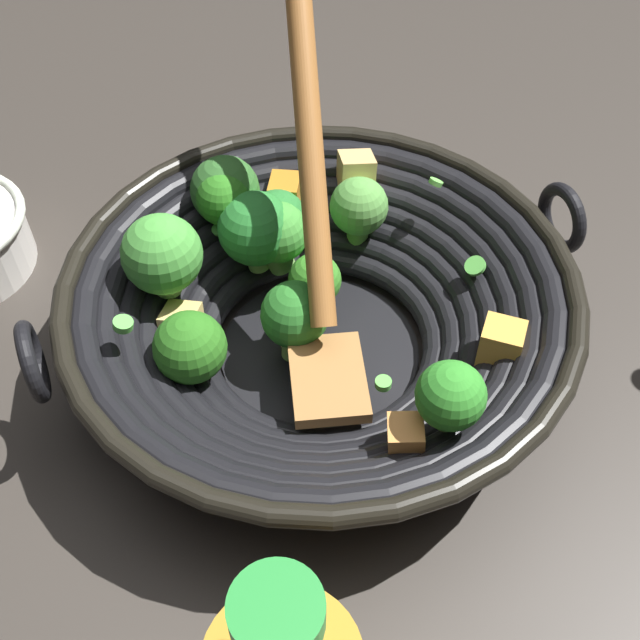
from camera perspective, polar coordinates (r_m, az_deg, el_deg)
name	(u,v)px	position (r m, az deg, el deg)	size (l,w,h in m)	color
ground_plane	(320,357)	(0.58, -0.02, -2.79)	(4.00, 4.00, 0.00)	#332D28
wok	(314,302)	(0.54, -0.44, 1.32)	(0.36, 0.39, 0.26)	black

